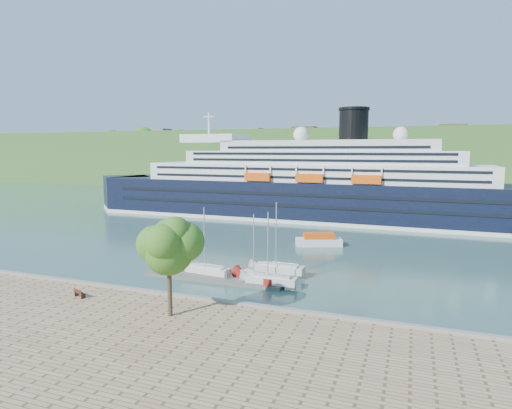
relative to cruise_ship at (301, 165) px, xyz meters
name	(u,v)px	position (x,y,z in m)	size (l,w,h in m)	color
ground	(176,305)	(1.95, -59.09, -12.55)	(400.00, 400.00, 0.00)	#2B4C4A
far_hillside	(356,159)	(1.95, 85.91, -0.55)	(400.00, 50.00, 24.00)	#2F5923
quay_coping	(175,295)	(1.95, -59.29, -11.40)	(220.00, 0.50, 0.30)	slate
cruise_ship	(301,165)	(0.00, 0.00, 0.00)	(111.81, 16.28, 25.11)	black
park_bench	(80,293)	(-6.97, -62.96, -11.07)	(1.50, 0.62, 0.96)	#4E2616
promenade_tree	(169,263)	(4.31, -64.03, -6.60)	(5.99, 5.99, 9.92)	#356A1C
floating_pontoon	(212,279)	(1.80, -50.38, -12.36)	(17.93, 2.19, 0.40)	slate
sailboat_white_near	(207,244)	(0.60, -49.08, -8.34)	(6.53, 1.81, 8.44)	silver
sailboat_red	(256,251)	(7.33, -49.60, -8.55)	(6.20, 1.72, 8.01)	maroon
sailboat_white_far	(280,241)	(8.99, -45.51, -8.06)	(6.96, 1.93, 8.98)	silver
tender_launch	(319,239)	(10.07, -26.75, -11.49)	(7.67, 2.62, 2.12)	#E54F0D
sailboat_extra	(272,252)	(9.45, -50.23, -8.33)	(6.54, 1.82, 8.45)	silver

